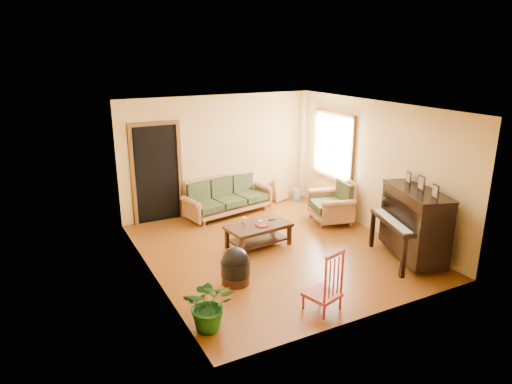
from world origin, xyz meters
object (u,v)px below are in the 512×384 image
footstool (236,270)px  piano (414,225)px  sofa (228,196)px  ceramic_crock (297,194)px  red_chair (323,279)px  potted_plant (210,304)px  armchair (331,201)px  coffee_table (258,235)px

footstool → piano: bearing=-11.6°
footstool → sofa: bearing=67.9°
ceramic_crock → red_chair: bearing=-118.3°
ceramic_crock → potted_plant: bearing=-133.9°
armchair → piano: 2.15m
coffee_table → potted_plant: (-1.80, -2.05, 0.15)m
footstool → red_chair: size_ratio=0.50×
sofa → footstool: (-1.19, -2.93, -0.20)m
sofa → coffee_table: (-0.21, -1.84, -0.21)m
sofa → coffee_table: size_ratio=1.66×
piano → red_chair: bearing=-147.2°
potted_plant → piano: bearing=4.8°
piano → footstool: 3.19m
sofa → piano: piano is taller
sofa → footstool: 3.17m
footstool → armchair: bearing=27.2°
footstool → potted_plant: size_ratio=0.63×
armchair → footstool: 3.30m
armchair → potted_plant: bearing=-132.1°
red_chair → potted_plant: (-1.58, 0.28, -0.09)m
coffee_table → piano: size_ratio=0.82×
coffee_table → ceramic_crock: (2.13, 2.03, -0.08)m
armchair → piano: piano is taller
red_chair → ceramic_crock: 4.97m
sofa → armchair: armchair is taller
coffee_table → footstool: size_ratio=2.53×
footstool → ceramic_crock: footstool is taller
sofa → footstool: size_ratio=4.21×
red_chair → ceramic_crock: (2.35, 4.36, -0.33)m
piano → ceramic_crock: (0.01, 3.76, -0.50)m
sofa → ceramic_crock: (1.92, 0.19, -0.28)m
sofa → armchair: (1.74, -1.42, 0.05)m
armchair → ceramic_crock: size_ratio=3.42×
piano → armchair: bearing=112.8°
footstool → ceramic_crock: size_ratio=1.71×
ceramic_crock → sofa: bearing=-174.2°
coffee_table → ceramic_crock: bearing=43.6°
ceramic_crock → potted_plant: potted_plant is taller
sofa → ceramic_crock: sofa is taller
footstool → potted_plant: 1.28m
ceramic_crock → armchair: bearing=-96.5°
armchair → sofa: bearing=155.1°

